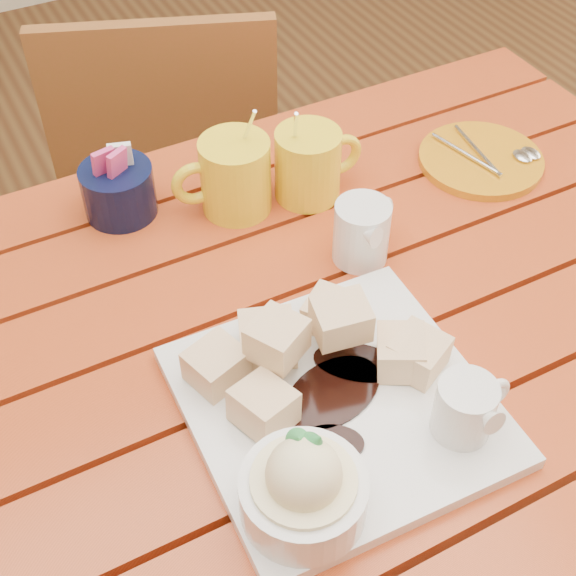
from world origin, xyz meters
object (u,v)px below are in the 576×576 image
table (302,388)px  chair_far (173,172)px  coffee_mug_right (310,163)px  dessert_plate (331,414)px  coffee_mug_left (233,175)px  orange_saucer (482,159)px

table → chair_far: bearing=82.3°
coffee_mug_right → table: bearing=-119.2°
table → coffee_mug_right: bearing=59.6°
coffee_mug_right → chair_far: 0.59m
dessert_plate → coffee_mug_left: size_ratio=2.02×
chair_far → orange_saucer: bearing=137.9°
coffee_mug_left → orange_saucer: (0.34, -0.07, -0.05)m
chair_far → table: bearing=103.5°
dessert_plate → orange_saucer: dessert_plate is taller
coffee_mug_left → chair_far: 0.58m
table → coffee_mug_left: coffee_mug_left is taller
coffee_mug_left → coffee_mug_right: size_ratio=1.05×
coffee_mug_left → coffee_mug_right: coffee_mug_left is taller
table → orange_saucer: size_ratio=6.99×
table → coffee_mug_left: bearing=84.2°
table → coffee_mug_right: coffee_mug_right is taller
table → chair_far: (0.09, 0.70, -0.18)m
table → dessert_plate: dessert_plate is taller
table → dessert_plate: 0.20m
table → orange_saucer: (0.37, 0.16, 0.11)m
table → coffee_mug_left: size_ratio=7.96×
dessert_plate → coffee_mug_right: size_ratio=2.12×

